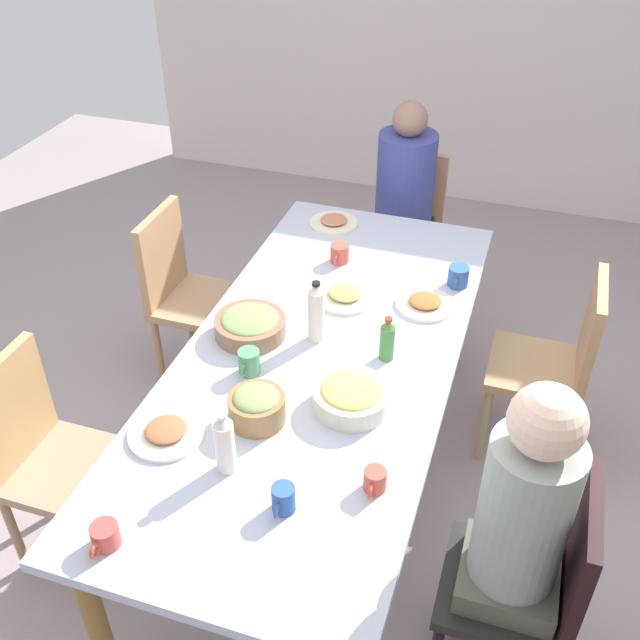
% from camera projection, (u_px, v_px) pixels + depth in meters
% --- Properties ---
extents(ground_plane, '(7.10, 7.10, 0.00)m').
position_uv_depth(ground_plane, '(320.00, 488.00, 3.21)').
color(ground_plane, '#A59598').
extents(wall_left, '(0.12, 4.48, 2.60)m').
position_uv_depth(wall_left, '(465.00, 10.00, 4.76)').
color(wall_left, silver).
rests_on(wall_left, ground_plane).
extents(dining_table, '(2.27, 1.00, 0.76)m').
position_uv_depth(dining_table, '(320.00, 367.00, 2.80)').
color(dining_table, silver).
rests_on(dining_table, ground_plane).
extents(chair_0, '(0.40, 0.40, 0.90)m').
position_uv_depth(chair_0, '(44.00, 451.00, 2.70)').
color(chair_0, tan).
rests_on(chair_0, ground_plane).
extents(chair_1, '(0.40, 0.40, 0.90)m').
position_uv_depth(chair_1, '(558.00, 359.00, 3.12)').
color(chair_1, tan).
rests_on(chair_1, ground_plane).
extents(chair_2, '(0.40, 0.40, 0.90)m').
position_uv_depth(chair_2, '(534.00, 582.00, 2.25)').
color(chair_2, black).
rests_on(chair_2, ground_plane).
extents(person_2, '(0.30, 0.30, 1.27)m').
position_uv_depth(person_2, '(517.00, 525.00, 2.14)').
color(person_2, brown).
rests_on(person_2, ground_plane).
extents(chair_3, '(0.40, 0.40, 0.90)m').
position_uv_depth(chair_3, '(405.00, 225.00, 4.07)').
color(chair_3, tan).
rests_on(chair_3, ground_plane).
extents(person_3, '(0.30, 0.30, 1.24)m').
position_uv_depth(person_3, '(404.00, 195.00, 3.87)').
color(person_3, '#2D3050').
rests_on(person_3, ground_plane).
extents(chair_4, '(0.40, 0.40, 0.90)m').
position_uv_depth(chair_4, '(184.00, 288.00, 3.56)').
color(chair_4, tan).
rests_on(chair_4, ground_plane).
extents(plate_0, '(0.24, 0.24, 0.04)m').
position_uv_depth(plate_0, '(425.00, 303.00, 2.99)').
color(plate_0, white).
rests_on(plate_0, dining_table).
extents(plate_1, '(0.23, 0.23, 0.04)m').
position_uv_depth(plate_1, '(334.00, 222.00, 3.55)').
color(plate_1, '#EDE5C7').
rests_on(plate_1, dining_table).
extents(plate_2, '(0.25, 0.25, 0.04)m').
position_uv_depth(plate_2, '(345.00, 295.00, 3.04)').
color(plate_2, silver).
rests_on(plate_2, dining_table).
extents(plate_3, '(0.25, 0.25, 0.04)m').
position_uv_depth(plate_3, '(166.00, 432.00, 2.40)').
color(plate_3, white).
rests_on(plate_3, dining_table).
extents(bowl_0, '(0.19, 0.19, 0.12)m').
position_uv_depth(bowl_0, '(257.00, 406.00, 2.43)').
color(bowl_0, olive).
rests_on(bowl_0, dining_table).
extents(bowl_1, '(0.27, 0.27, 0.09)m').
position_uv_depth(bowl_1, '(351.00, 396.00, 2.49)').
color(bowl_1, beige).
rests_on(bowl_1, dining_table).
extents(bowl_2, '(0.28, 0.28, 0.09)m').
position_uv_depth(bowl_2, '(250.00, 325.00, 2.82)').
color(bowl_2, '#97664D').
rests_on(bowl_2, dining_table).
extents(cup_0, '(0.12, 0.08, 0.08)m').
position_uv_depth(cup_0, '(339.00, 253.00, 3.26)').
color(cup_0, '#CB5040').
rests_on(cup_0, dining_table).
extents(cup_1, '(0.11, 0.07, 0.07)m').
position_uv_depth(cup_1, '(375.00, 481.00, 2.21)').
color(cup_1, '#CC4E3E').
rests_on(cup_1, dining_table).
extents(cup_2, '(0.11, 0.07, 0.09)m').
position_uv_depth(cup_2, '(283.00, 499.00, 2.14)').
color(cup_2, '#2F579D').
rests_on(cup_2, dining_table).
extents(cup_3, '(0.12, 0.08, 0.07)m').
position_uv_depth(cup_3, '(105.00, 536.00, 2.04)').
color(cup_3, '#CD4942').
rests_on(cup_3, dining_table).
extents(cup_4, '(0.11, 0.08, 0.09)m').
position_uv_depth(cup_4, '(249.00, 362.00, 2.64)').
color(cup_4, '#4D9061').
rests_on(cup_4, dining_table).
extents(cup_5, '(0.12, 0.09, 0.09)m').
position_uv_depth(cup_5, '(458.00, 277.00, 3.10)').
color(cup_5, '#345C9E').
rests_on(cup_5, dining_table).
extents(bottle_0, '(0.06, 0.06, 0.18)m').
position_uv_depth(bottle_0, '(387.00, 340.00, 2.68)').
color(bottle_0, '#44803C').
rests_on(bottle_0, dining_table).
extents(bottle_1, '(0.06, 0.06, 0.26)m').
position_uv_depth(bottle_1, '(316.00, 313.00, 2.75)').
color(bottle_1, silver).
rests_on(bottle_1, dining_table).
extents(bottle_2, '(0.06, 0.06, 0.23)m').
position_uv_depth(bottle_2, '(225.00, 444.00, 2.23)').
color(bottle_2, silver).
rests_on(bottle_2, dining_table).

